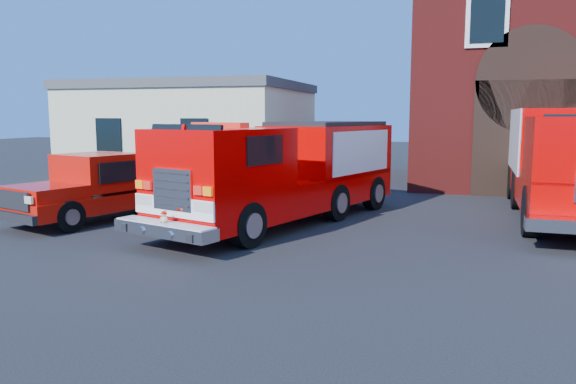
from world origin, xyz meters
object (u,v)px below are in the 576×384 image
(pickup_truck, at_px, (106,188))
(secondary_truck, at_px, (570,158))
(side_building, at_px, (194,128))
(fire_engine, at_px, (287,170))

(pickup_truck, bearing_deg, secondary_truck, 17.49)
(side_building, bearing_deg, pickup_truck, -75.42)
(side_building, xyz_separation_m, fire_engine, (7.92, -10.70, -0.83))
(fire_engine, bearing_deg, secondary_truck, 22.26)
(fire_engine, relative_size, pickup_truck, 1.54)
(secondary_truck, bearing_deg, side_building, 153.04)
(side_building, bearing_deg, secondary_truck, -26.96)
(side_building, relative_size, secondary_truck, 1.10)
(pickup_truck, xyz_separation_m, secondary_truck, (12.18, 3.84, 0.79))
(fire_engine, distance_m, pickup_truck, 5.01)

